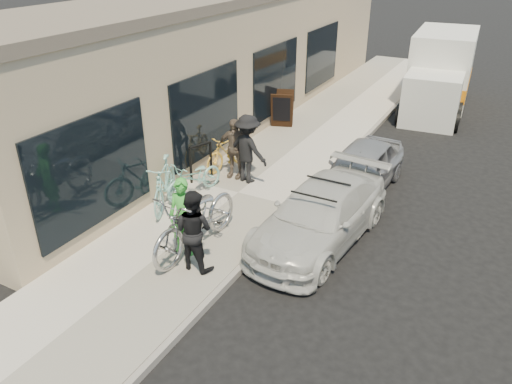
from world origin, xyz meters
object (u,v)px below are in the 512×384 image
at_px(sedan_silver, 361,168).
at_px(tandem_bike, 197,220).
at_px(sedan_white, 320,215).
at_px(cruiser_bike_c, 228,152).
at_px(bystander_a, 248,149).
at_px(sandwich_board, 282,109).
at_px(moving_truck, 440,75).
at_px(woman_rider, 183,217).
at_px(cruiser_bike_a, 164,184).
at_px(bike_rack, 201,158).
at_px(cruiser_bike_b, 194,178).
at_px(man_standing, 194,230).
at_px(bystander_b, 234,148).

bearing_deg(sedan_silver, tandem_bike, -111.50).
bearing_deg(tandem_bike, sedan_white, 43.98).
height_order(sedan_silver, cruiser_bike_c, sedan_silver).
relative_size(sedan_silver, bystander_a, 2.00).
height_order(sandwich_board, cruiser_bike_c, sandwich_board).
distance_m(moving_truck, woman_rider, 12.83).
bearing_deg(cruiser_bike_c, sedan_white, -18.04).
distance_m(sandwich_board, sedan_silver, 4.68).
bearing_deg(tandem_bike, woman_rider, -117.60).
distance_m(tandem_bike, cruiser_bike_c, 3.89).
bearing_deg(moving_truck, cruiser_bike_a, -113.60).
bearing_deg(woman_rider, sedan_silver, 51.40).
height_order(moving_truck, bystander_a, moving_truck).
height_order(bike_rack, sandwich_board, sandwich_board).
distance_m(sedan_silver, tandem_bike, 4.72).
bearing_deg(cruiser_bike_a, sedan_white, -15.52).
distance_m(sedan_white, woman_rider, 2.80).
bearing_deg(moving_truck, sandwich_board, -132.14).
xyz_separation_m(moving_truck, woman_rider, (-2.40, -12.60, -0.24)).
distance_m(sedan_white, sedan_silver, 2.65).
height_order(sedan_silver, cruiser_bike_b, sedan_silver).
bearing_deg(man_standing, cruiser_bike_b, -53.74).
relative_size(sedan_silver, tandem_bike, 1.40).
bearing_deg(cruiser_bike_c, moving_truck, 78.59).
bearing_deg(tandem_bike, sandwich_board, 105.98).
height_order(bike_rack, cruiser_bike_a, cruiser_bike_a).
bearing_deg(cruiser_bike_b, bike_rack, 127.41).
bearing_deg(bystander_b, cruiser_bike_b, -110.55).
xyz_separation_m(man_standing, cruiser_bike_c, (-1.78, 4.11, -0.31)).
distance_m(sedan_silver, cruiser_bike_b, 4.08).
bearing_deg(bystander_a, sedan_white, 162.12).
height_order(tandem_bike, cruiser_bike_b, tandem_bike).
xyz_separation_m(sedan_white, bystander_b, (-2.97, 1.58, 0.32)).
bearing_deg(cruiser_bike_a, bystander_b, 50.45).
height_order(woman_rider, cruiser_bike_a, woman_rider).
height_order(cruiser_bike_b, bystander_b, bystander_b).
bearing_deg(bike_rack, man_standing, -57.81).
xyz_separation_m(sedan_white, cruiser_bike_a, (-3.56, -0.53, 0.11)).
height_order(moving_truck, cruiser_bike_c, moving_truck).
height_order(tandem_bike, man_standing, man_standing).
distance_m(bike_rack, bystander_b, 0.87).
distance_m(sedan_silver, bystander_b, 3.19).
height_order(moving_truck, man_standing, moving_truck).
height_order(sedan_white, cruiser_bike_a, cruiser_bike_a).
distance_m(sedan_white, tandem_bike, 2.53).
bearing_deg(cruiser_bike_b, man_standing, -41.42).
xyz_separation_m(bike_rack, sedan_silver, (3.65, 1.62, -0.14)).
height_order(sedan_white, tandem_bike, tandem_bike).
distance_m(cruiser_bike_c, bystander_a, 1.03).
distance_m(sedan_silver, man_standing, 5.10).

